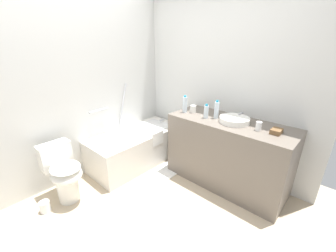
% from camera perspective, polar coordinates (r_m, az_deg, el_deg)
% --- Properties ---
extents(ground_plane, '(3.99, 3.99, 0.00)m').
position_cam_1_polar(ground_plane, '(2.56, -8.00, -22.75)').
color(ground_plane, '#C1AD8E').
extents(wall_back_tiled, '(3.39, 0.10, 2.53)m').
position_cam_1_polar(wall_back_tiled, '(2.98, -25.45, 9.66)').
color(wall_back_tiled, silver).
rests_on(wall_back_tiled, ground_plane).
extents(wall_right_mirror, '(0.10, 2.83, 2.53)m').
position_cam_1_polar(wall_right_mirror, '(3.08, 13.64, 11.45)').
color(wall_right_mirror, silver).
rests_on(wall_right_mirror, ground_plane).
extents(bathtub, '(1.47, 0.66, 1.20)m').
position_cam_1_polar(bathtub, '(3.34, -8.44, -5.35)').
color(bathtub, silver).
rests_on(bathtub, ground_plane).
extents(toilet, '(0.34, 0.53, 0.70)m').
position_cam_1_polar(toilet, '(2.81, -26.41, -11.20)').
color(toilet, white).
rests_on(toilet, ground_plane).
extents(vanity_counter, '(0.62, 1.52, 0.88)m').
position_cam_1_polar(vanity_counter, '(2.87, 15.63, -7.08)').
color(vanity_counter, '#6B6056').
rests_on(vanity_counter, ground_plane).
extents(sink_basin, '(0.35, 0.35, 0.07)m').
position_cam_1_polar(sink_basin, '(2.65, 17.53, 1.58)').
color(sink_basin, white).
rests_on(sink_basin, vanity_counter).
extents(sink_faucet, '(0.12, 0.15, 0.09)m').
position_cam_1_polar(sink_faucet, '(2.83, 19.34, 2.70)').
color(sink_faucet, '#B0B0B5').
rests_on(sink_faucet, vanity_counter).
extents(water_bottle_0, '(0.06, 0.06, 0.23)m').
position_cam_1_polar(water_bottle_0, '(2.72, 12.99, 4.26)').
color(water_bottle_0, silver).
rests_on(water_bottle_0, vanity_counter).
extents(water_bottle_1, '(0.06, 0.06, 0.24)m').
position_cam_1_polar(water_bottle_1, '(2.90, 4.60, 5.83)').
color(water_bottle_1, silver).
rests_on(water_bottle_1, vanity_counter).
extents(water_bottle_2, '(0.06, 0.06, 0.18)m').
position_cam_1_polar(water_bottle_2, '(2.71, 10.29, 3.84)').
color(water_bottle_2, silver).
rests_on(water_bottle_2, vanity_counter).
extents(drinking_glass_0, '(0.08, 0.08, 0.10)m').
position_cam_1_polar(drinking_glass_0, '(2.92, 6.81, 4.60)').
color(drinking_glass_0, white).
rests_on(drinking_glass_0, vanity_counter).
extents(drinking_glass_1, '(0.06, 0.06, 0.10)m').
position_cam_1_polar(drinking_glass_1, '(2.50, 23.31, -0.05)').
color(drinking_glass_1, white).
rests_on(drinking_glass_1, vanity_counter).
extents(amenity_basket, '(0.14, 0.10, 0.05)m').
position_cam_1_polar(amenity_basket, '(2.51, 27.28, -1.27)').
color(amenity_basket, brown).
rests_on(amenity_basket, vanity_counter).
extents(bath_mat, '(0.51, 0.33, 0.01)m').
position_cam_1_polar(bath_mat, '(3.24, 0.37, -11.54)').
color(bath_mat, white).
rests_on(bath_mat, ground_plane).
extents(toilet_paper_roll, '(0.11, 0.11, 0.13)m').
position_cam_1_polar(toilet_paper_roll, '(2.89, -30.33, -18.31)').
color(toilet_paper_roll, white).
rests_on(toilet_paper_roll, ground_plane).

